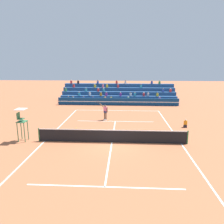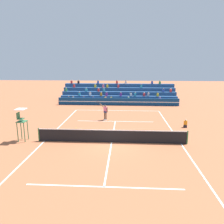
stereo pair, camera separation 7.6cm
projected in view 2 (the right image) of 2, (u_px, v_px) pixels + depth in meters
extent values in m
plane|color=#AD603D|center=(112.00, 142.00, 17.54)|extent=(120.00, 120.00, 0.00)
cube|color=white|center=(117.00, 111.00, 29.12)|extent=(11.00, 0.10, 0.01)
cube|color=white|center=(45.00, 141.00, 17.85)|extent=(0.10, 23.80, 0.01)
cube|color=white|center=(181.00, 144.00, 17.21)|extent=(0.10, 23.80, 0.01)
cube|color=white|center=(104.00, 187.00, 11.28)|extent=(8.25, 0.10, 0.01)
cube|color=white|center=(115.00, 121.00, 23.79)|extent=(8.25, 0.10, 0.01)
cube|color=white|center=(112.00, 142.00, 17.53)|extent=(0.10, 12.85, 0.01)
cylinder|color=#2D6B38|center=(39.00, 134.00, 17.76)|extent=(0.10, 0.10, 1.10)
cylinder|color=#2D6B38|center=(187.00, 137.00, 17.07)|extent=(0.10, 0.10, 1.10)
cube|color=black|center=(112.00, 137.00, 17.42)|extent=(11.90, 0.02, 1.00)
cube|color=white|center=(112.00, 130.00, 17.31)|extent=(11.90, 0.04, 0.06)
cube|color=navy|center=(118.00, 102.00, 32.59)|extent=(18.00, 0.24, 1.10)
cube|color=white|center=(118.00, 102.00, 32.46)|extent=(18.00, 0.02, 0.10)
cube|color=navy|center=(118.00, 102.00, 33.89)|extent=(18.40, 0.95, 0.55)
cube|color=#2D4CA5|center=(84.00, 99.00, 33.93)|extent=(0.32, 0.22, 0.44)
sphere|color=brown|center=(84.00, 97.00, 33.85)|extent=(0.18, 0.18, 0.18)
cube|color=purple|center=(160.00, 99.00, 33.24)|extent=(0.32, 0.22, 0.44)
sphere|color=tan|center=(160.00, 97.00, 33.17)|extent=(0.18, 0.18, 0.18)
cube|color=#B2B2B7|center=(73.00, 99.00, 34.02)|extent=(0.32, 0.22, 0.44)
sphere|color=#9E7051|center=(73.00, 96.00, 33.95)|extent=(0.18, 0.18, 0.18)
cube|color=orange|center=(105.00, 99.00, 33.73)|extent=(0.32, 0.22, 0.44)
sphere|color=#9E7051|center=(105.00, 97.00, 33.66)|extent=(0.18, 0.18, 0.18)
cube|color=#338C4C|center=(128.00, 99.00, 33.52)|extent=(0.32, 0.22, 0.44)
sphere|color=beige|center=(128.00, 97.00, 33.45)|extent=(0.18, 0.18, 0.18)
cube|color=black|center=(69.00, 98.00, 34.07)|extent=(0.32, 0.22, 0.44)
sphere|color=tan|center=(69.00, 96.00, 33.99)|extent=(0.18, 0.18, 0.18)
cube|color=#2D4CA5|center=(93.00, 99.00, 33.84)|extent=(0.32, 0.22, 0.44)
sphere|color=brown|center=(93.00, 97.00, 33.77)|extent=(0.18, 0.18, 0.18)
cube|color=yellow|center=(111.00, 99.00, 33.68)|extent=(0.32, 0.22, 0.44)
sphere|color=brown|center=(111.00, 97.00, 33.61)|extent=(0.18, 0.18, 0.18)
cube|color=navy|center=(118.00, 99.00, 34.75)|extent=(18.40, 0.95, 1.10)
cube|color=yellow|center=(158.00, 95.00, 34.06)|extent=(0.32, 0.22, 0.44)
sphere|color=brown|center=(158.00, 93.00, 33.99)|extent=(0.18, 0.18, 0.18)
cube|color=red|center=(144.00, 95.00, 34.18)|extent=(0.32, 0.22, 0.44)
sphere|color=beige|center=(144.00, 93.00, 34.11)|extent=(0.18, 0.18, 0.18)
cube|color=teal|center=(79.00, 94.00, 34.78)|extent=(0.32, 0.22, 0.44)
sphere|color=#9E7051|center=(79.00, 92.00, 34.71)|extent=(0.18, 0.18, 0.18)
cube|color=orange|center=(101.00, 94.00, 34.58)|extent=(0.32, 0.22, 0.44)
sphere|color=tan|center=(101.00, 92.00, 34.50)|extent=(0.18, 0.18, 0.18)
cube|color=silver|center=(131.00, 95.00, 34.30)|extent=(0.32, 0.22, 0.44)
sphere|color=brown|center=(131.00, 93.00, 34.23)|extent=(0.18, 0.18, 0.18)
cube|color=teal|center=(135.00, 95.00, 34.26)|extent=(0.32, 0.22, 0.44)
sphere|color=tan|center=(135.00, 93.00, 34.19)|extent=(0.18, 0.18, 0.18)
cube|color=purple|center=(107.00, 94.00, 34.53)|extent=(0.32, 0.22, 0.44)
sphere|color=#9E7051|center=(107.00, 92.00, 34.45)|extent=(0.18, 0.18, 0.18)
cube|color=silver|center=(90.00, 94.00, 34.68)|extent=(0.32, 0.22, 0.44)
sphere|color=#9E7051|center=(90.00, 92.00, 34.61)|extent=(0.18, 0.18, 0.18)
cube|color=purple|center=(121.00, 95.00, 34.39)|extent=(0.32, 0.22, 0.44)
sphere|color=beige|center=(121.00, 93.00, 34.32)|extent=(0.18, 0.18, 0.18)
cube|color=#B2B2B7|center=(148.00, 95.00, 34.14)|extent=(0.32, 0.22, 0.44)
sphere|color=tan|center=(148.00, 93.00, 34.07)|extent=(0.18, 0.18, 0.18)
cube|color=navy|center=(119.00, 97.00, 35.62)|extent=(18.40, 0.95, 1.65)
cube|color=#338C4C|center=(66.00, 90.00, 35.72)|extent=(0.32, 0.22, 0.44)
sphere|color=#9E7051|center=(66.00, 88.00, 35.65)|extent=(0.18, 0.18, 0.18)
cube|color=teal|center=(86.00, 90.00, 35.53)|extent=(0.32, 0.22, 0.44)
sphere|color=#9E7051|center=(86.00, 88.00, 35.45)|extent=(0.18, 0.18, 0.18)
cube|color=teal|center=(104.00, 90.00, 35.36)|extent=(0.32, 0.22, 0.44)
sphere|color=tan|center=(104.00, 88.00, 35.29)|extent=(0.18, 0.18, 0.18)
cube|color=#2D4CA5|center=(163.00, 91.00, 34.80)|extent=(0.32, 0.22, 0.44)
sphere|color=#9E7051|center=(164.00, 89.00, 34.73)|extent=(0.18, 0.18, 0.18)
cube|color=red|center=(171.00, 91.00, 34.73)|extent=(0.32, 0.22, 0.44)
sphere|color=beige|center=(171.00, 89.00, 34.66)|extent=(0.18, 0.18, 0.18)
cube|color=red|center=(99.00, 90.00, 35.41)|extent=(0.32, 0.22, 0.44)
sphere|color=tan|center=(99.00, 88.00, 35.34)|extent=(0.18, 0.18, 0.18)
cube|color=navy|center=(119.00, 94.00, 36.48)|extent=(18.40, 0.95, 2.20)
cube|color=red|center=(74.00, 86.00, 36.46)|extent=(0.32, 0.22, 0.44)
sphere|color=brown|center=(74.00, 84.00, 36.39)|extent=(0.18, 0.18, 0.18)
cube|color=red|center=(118.00, 86.00, 36.03)|extent=(0.32, 0.22, 0.44)
sphere|color=#9E7051|center=(118.00, 84.00, 35.95)|extent=(0.18, 0.18, 0.18)
cube|color=yellow|center=(95.00, 86.00, 36.25)|extent=(0.32, 0.22, 0.44)
sphere|color=beige|center=(95.00, 84.00, 36.18)|extent=(0.18, 0.18, 0.18)
cube|color=pink|center=(103.00, 86.00, 36.17)|extent=(0.32, 0.22, 0.44)
sphere|color=#9E7051|center=(103.00, 84.00, 36.10)|extent=(0.18, 0.18, 0.18)
cube|color=teal|center=(141.00, 86.00, 35.80)|extent=(0.32, 0.22, 0.44)
sphere|color=brown|center=(141.00, 84.00, 35.73)|extent=(0.18, 0.18, 0.18)
cube|color=yellow|center=(107.00, 86.00, 36.13)|extent=(0.32, 0.22, 0.44)
sphere|color=#9E7051|center=(107.00, 84.00, 36.06)|extent=(0.18, 0.18, 0.18)
cube|color=navy|center=(119.00, 92.00, 37.34)|extent=(18.40, 0.95, 2.75)
cube|color=#338C4C|center=(160.00, 83.00, 36.43)|extent=(0.32, 0.22, 0.44)
sphere|color=tan|center=(160.00, 81.00, 36.35)|extent=(0.18, 0.18, 0.18)
cube|color=red|center=(72.00, 82.00, 37.30)|extent=(0.32, 0.22, 0.44)
sphere|color=tan|center=(72.00, 80.00, 37.22)|extent=(0.18, 0.18, 0.18)
cube|color=silver|center=(126.00, 82.00, 36.76)|extent=(0.32, 0.22, 0.44)
sphere|color=brown|center=(126.00, 81.00, 36.69)|extent=(0.18, 0.18, 0.18)
cube|color=red|center=(117.00, 82.00, 36.84)|extent=(0.32, 0.22, 0.44)
sphere|color=#9E7051|center=(117.00, 80.00, 36.77)|extent=(0.18, 0.18, 0.18)
cube|color=#2D4CA5|center=(152.00, 83.00, 36.50)|extent=(0.32, 0.22, 0.44)
sphere|color=tan|center=(152.00, 81.00, 36.43)|extent=(0.18, 0.18, 0.18)
cube|color=black|center=(78.00, 82.00, 37.23)|extent=(0.32, 0.22, 0.44)
sphere|color=tan|center=(78.00, 80.00, 37.15)|extent=(0.18, 0.18, 0.18)
cube|color=#2D4CA5|center=(98.00, 82.00, 37.03)|extent=(0.32, 0.22, 0.44)
sphere|color=brown|center=(98.00, 80.00, 36.96)|extent=(0.18, 0.18, 0.18)
cylinder|color=#337047|center=(28.00, 130.00, 18.08)|extent=(0.07, 0.07, 1.60)
cylinder|color=#337047|center=(24.00, 133.00, 17.45)|extent=(0.07, 0.07, 1.60)
cylinder|color=#337047|center=(21.00, 130.00, 18.11)|extent=(0.07, 0.07, 1.60)
cylinder|color=#337047|center=(18.00, 132.00, 17.49)|extent=(0.07, 0.07, 1.60)
cube|color=#337047|center=(22.00, 121.00, 17.60)|extent=(0.68, 0.76, 0.06)
cube|color=#337047|center=(21.00, 119.00, 17.55)|extent=(0.44, 0.48, 0.06)
cube|color=#337047|center=(18.00, 116.00, 17.50)|extent=(0.06, 0.48, 0.52)
cube|color=white|center=(21.00, 109.00, 17.37)|extent=(0.76, 0.84, 0.04)
cube|color=black|center=(185.00, 127.00, 21.58)|extent=(0.28, 0.36, 0.12)
cube|color=black|center=(185.00, 126.00, 21.55)|extent=(0.28, 0.24, 0.18)
cube|color=orange|center=(185.00, 123.00, 21.49)|extent=(0.30, 0.18, 0.40)
sphere|color=beige|center=(186.00, 120.00, 21.42)|extent=(0.17, 0.17, 0.17)
cylinder|color=brown|center=(106.00, 116.00, 24.21)|extent=(0.14, 0.14, 0.90)
cylinder|color=brown|center=(105.00, 116.00, 24.38)|extent=(0.14, 0.14, 0.90)
cube|color=navy|center=(105.00, 112.00, 24.17)|extent=(0.37, 0.31, 0.20)
cube|color=pink|center=(105.00, 109.00, 24.10)|extent=(0.41, 0.33, 0.56)
sphere|color=brown|center=(105.00, 106.00, 24.02)|extent=(0.22, 0.22, 0.22)
cube|color=white|center=(106.00, 120.00, 24.27)|extent=(0.21, 0.29, 0.09)
cube|color=white|center=(104.00, 119.00, 24.44)|extent=(0.21, 0.29, 0.09)
cylinder|color=brown|center=(107.00, 110.00, 24.01)|extent=(0.09, 0.09, 0.56)
cylinder|color=brown|center=(102.00, 105.00, 24.21)|extent=(0.52, 0.30, 0.43)
cylinder|color=black|center=(99.00, 103.00, 24.30)|extent=(0.19, 0.11, 0.16)
torus|color=black|center=(98.00, 102.00, 24.34)|extent=(0.41, 0.20, 0.43)
sphere|color=#C6DB33|center=(76.00, 128.00, 21.35)|extent=(0.07, 0.07, 0.07)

